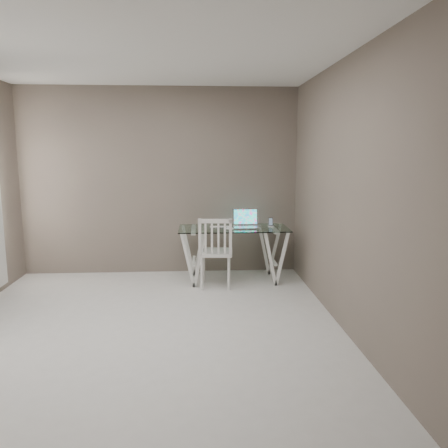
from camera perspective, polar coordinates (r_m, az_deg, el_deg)
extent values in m
plane|color=beige|center=(4.55, -10.32, -13.75)|extent=(4.50, 4.50, 0.00)
cube|color=white|center=(4.29, -11.46, 21.64)|extent=(4.00, 4.50, 0.02)
cube|color=#665A50|center=(6.44, -8.35, 5.49)|extent=(4.00, 0.02, 2.70)
cube|color=#665A50|center=(2.03, -18.84, -3.29)|extent=(4.00, 0.02, 2.70)
cube|color=#665A50|center=(4.43, 15.81, 3.50)|extent=(0.02, 4.50, 2.70)
cube|color=silver|center=(6.00, 1.25, -0.55)|extent=(1.50, 0.70, 0.01)
cube|color=white|center=(6.06, -3.96, -4.13)|extent=(0.24, 0.62, 0.72)
cube|color=white|center=(6.15, 6.36, -3.96)|extent=(0.24, 0.62, 0.72)
cube|color=silver|center=(5.79, -1.08, -3.72)|extent=(0.46, 0.46, 0.04)
cylinder|color=silver|center=(5.69, -2.90, -6.48)|extent=(0.04, 0.04, 0.44)
cylinder|color=silver|center=(5.68, 0.63, -6.50)|extent=(0.04, 0.04, 0.44)
cylinder|color=silver|center=(6.03, -2.68, -5.57)|extent=(0.04, 0.04, 0.44)
cylinder|color=silver|center=(6.02, 0.65, -5.59)|extent=(0.04, 0.04, 0.44)
cube|color=silver|center=(5.55, -1.16, -1.76)|extent=(0.43, 0.06, 0.48)
cube|color=silver|center=(6.01, 2.95, -0.42)|extent=(0.36, 0.25, 0.02)
cube|color=#19D899|center=(6.13, 2.81, 0.96)|extent=(0.36, 0.05, 0.24)
cube|color=silver|center=(6.05, -0.51, -0.39)|extent=(0.30, 0.13, 0.01)
ellipsoid|color=white|center=(5.84, 0.76, -0.59)|extent=(0.11, 0.07, 0.04)
cube|color=white|center=(6.11, 6.12, -0.30)|extent=(0.07, 0.07, 0.02)
cube|color=black|center=(6.11, 6.11, 0.30)|extent=(0.06, 0.03, 0.11)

